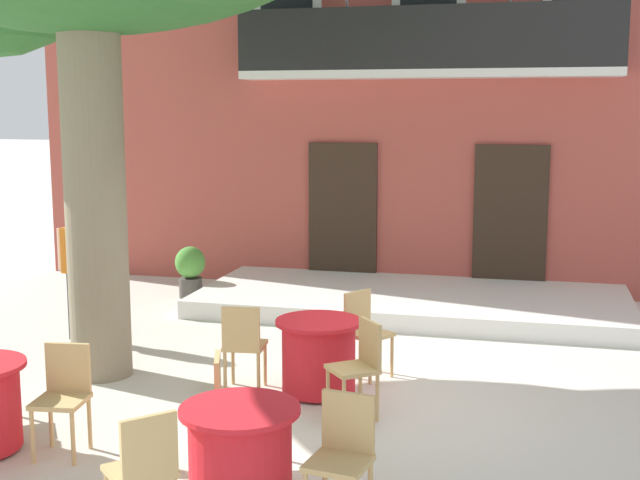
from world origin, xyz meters
TOP-DOWN VIEW (x-y plane):
  - ground_plane at (0.00, 0.00)m, footprint 120.00×120.00m
  - building_facade at (-0.14, 6.99)m, footprint 13.00×5.09m
  - entrance_step_platform at (-0.14, 3.68)m, footprint 6.02×2.65m
  - cafe_table_near_tree at (-0.48, -2.61)m, footprint 0.86×0.86m
  - cafe_chair_near_tree_0 at (-0.92, -3.22)m, footprint 0.57×0.57m
  - cafe_chair_near_tree_1 at (0.28, -2.65)m, footprint 0.46×0.46m
  - cafe_chair_near_tree_2 at (-0.79, -1.93)m, footprint 0.51×0.51m
  - cafe_table_middle at (-0.55, -0.09)m, footprint 0.86×0.86m
  - cafe_chair_middle_0 at (-0.02, -0.63)m, footprint 0.56×0.56m
  - cafe_chair_middle_1 at (-0.21, 0.58)m, footprint 0.55×0.55m
  - cafe_chair_middle_2 at (-1.28, -0.26)m, footprint 0.44×0.44m
  - cafe_chair_front_0 at (-2.23, -2.03)m, footprint 0.45×0.45m
  - ground_planter_left at (-3.50, 3.64)m, footprint 0.45×0.45m
  - pedestrian_near_entrance at (-3.91, 1.13)m, footprint 0.53×0.25m

SIDE VIEW (x-z plane):
  - ground_plane at x=0.00m, z-range 0.00..0.00m
  - entrance_step_platform at x=-0.14m, z-range 0.00..0.25m
  - cafe_table_near_tree at x=-0.48m, z-range 0.01..0.77m
  - cafe_table_middle at x=-0.55m, z-range 0.01..0.77m
  - ground_planter_left at x=-3.50m, z-range 0.04..0.83m
  - cafe_chair_near_tree_0 at x=-0.92m, z-range 0.07..0.98m
  - cafe_chair_near_tree_1 at x=0.28m, z-range 0.07..0.98m
  - cafe_chair_near_tree_2 at x=-0.79m, z-range 0.07..0.98m
  - cafe_chair_middle_0 at x=-0.02m, z-range 0.07..0.98m
  - cafe_chair_middle_1 at x=-0.21m, z-range 0.07..0.98m
  - cafe_chair_middle_2 at x=-1.28m, z-range 0.07..0.98m
  - cafe_chair_front_0 at x=-2.23m, z-range 0.07..0.98m
  - pedestrian_near_entrance at x=-3.91m, z-range 0.11..1.74m
  - building_facade at x=-0.14m, z-range 0.00..7.50m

